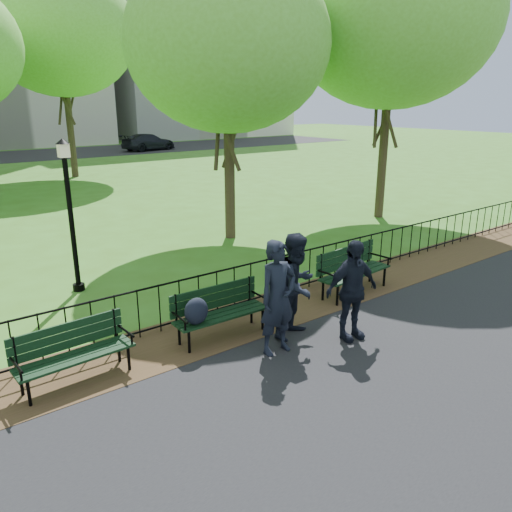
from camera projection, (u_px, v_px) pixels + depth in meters
ground at (295, 352)px, 8.17m from camera, size 120.00×120.00×0.00m
asphalt_path at (497, 467)px, 5.59m from camera, size 60.00×9.20×0.01m
dirt_strip at (241, 320)px, 9.30m from camera, size 60.00×1.60×0.01m
iron_fence at (226, 288)px, 9.53m from camera, size 24.06×0.06×1.00m
apartment_east at (185, 25)px, 56.03m from camera, size 20.00×15.00×24.00m
park_bench_main at (208, 309)px, 8.33m from camera, size 1.72×0.58×0.97m
park_bench_left_a at (72, 347)px, 7.18m from camera, size 1.69×0.60×0.95m
park_bench_right_a at (351, 265)px, 10.53m from camera, size 1.91×0.73×1.06m
lamppost at (70, 211)px, 10.30m from camera, size 0.29×0.29×3.22m
tree_near_e at (228, 44)px, 13.40m from camera, size 5.58×5.58×7.77m
tree_mid_e at (393, 17)px, 15.74m from camera, size 6.66×6.66×9.28m
tree_far_e at (60, 31)px, 24.76m from camera, size 7.48×7.48×10.43m
person_left at (278, 298)px, 7.89m from camera, size 0.69×0.46×1.88m
person_mid at (297, 285)px, 8.49m from camera, size 0.98×0.69×1.83m
person_right at (352, 290)px, 8.38m from camera, size 1.08×0.58×1.75m
sedan_dark at (149, 142)px, 40.83m from camera, size 4.85×2.66×1.33m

